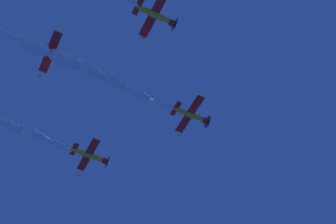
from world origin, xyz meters
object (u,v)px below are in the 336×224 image
object	(u,v)px
airplane_left_wingman	(90,156)
airplane_slot_tail	(53,53)
airplane_lead	(191,115)
airplane_right_wingman	(156,15)

from	to	relation	value
airplane_left_wingman	airplane_slot_tail	distance (m)	19.15
airplane_lead	airplane_slot_tail	distance (m)	24.53
airplane_lead	airplane_slot_tail	bearing A→B (deg)	89.96
airplane_right_wingman	airplane_left_wingman	bearing A→B (deg)	-2.02
airplane_slot_tail	airplane_lead	bearing A→B (deg)	-90.04
airplane_left_wingman	airplane_right_wingman	distance (m)	27.14
airplane_lead	airplane_left_wingman	size ratio (longest dim) A/B	1.02
airplane_left_wingman	airplane_right_wingman	world-z (taller)	airplane_left_wingman
airplane_right_wingman	airplane_slot_tail	distance (m)	17.08
airplane_left_wingman	airplane_slot_tail	bearing A→B (deg)	139.21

